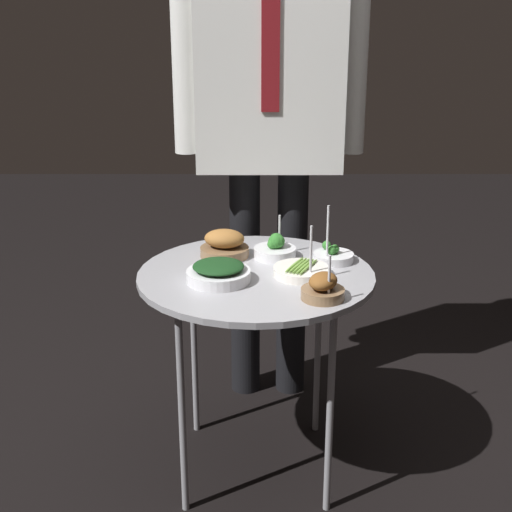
% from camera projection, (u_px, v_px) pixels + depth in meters
% --- Properties ---
extents(ground_plane, '(8.00, 8.00, 0.00)m').
position_uv_depth(ground_plane, '(256.00, 465.00, 2.24)').
color(ground_plane, black).
extents(serving_cart, '(0.67, 0.67, 0.65)m').
position_uv_depth(serving_cart, '(256.00, 287.00, 2.03)').
color(serving_cart, '#939399').
rests_on(serving_cart, ground_plane).
extents(bowl_spinach_mid_right, '(0.18, 0.18, 0.06)m').
position_uv_depth(bowl_spinach_mid_right, '(218.00, 273.00, 1.95)').
color(bowl_spinach_mid_right, silver).
rests_on(bowl_spinach_mid_right, serving_cart).
extents(bowl_roast_back_left, '(0.15, 0.15, 0.08)m').
position_uv_depth(bowl_roast_back_left, '(224.00, 245.00, 2.14)').
color(bowl_roast_back_left, brown).
rests_on(bowl_roast_back_left, serving_cart).
extents(bowl_broccoli_front_left, '(0.13, 0.13, 0.12)m').
position_uv_depth(bowl_broccoli_front_left, '(275.00, 248.00, 2.13)').
color(bowl_broccoli_front_left, silver).
rests_on(bowl_broccoli_front_left, serving_cart).
extents(bowl_asparagus_front_center, '(0.16, 0.16, 0.16)m').
position_uv_depth(bowl_asparagus_front_center, '(301.00, 271.00, 1.99)').
color(bowl_asparagus_front_center, silver).
rests_on(bowl_asparagus_front_center, serving_cart).
extents(bowl_roast_far_rim, '(0.11, 0.11, 0.13)m').
position_uv_depth(bowl_roast_far_rim, '(323.00, 288.00, 1.83)').
color(bowl_roast_far_rim, brown).
rests_on(bowl_roast_far_rim, serving_cart).
extents(bowl_broccoli_front_right, '(0.12, 0.12, 0.18)m').
position_uv_depth(bowl_broccoli_front_right, '(333.00, 256.00, 2.10)').
color(bowl_broccoli_front_right, silver).
rests_on(bowl_broccoli_front_right, serving_cart).
extents(waiter_figure, '(0.63, 0.24, 1.71)m').
position_uv_depth(waiter_figure, '(270.00, 96.00, 2.32)').
color(waiter_figure, black).
rests_on(waiter_figure, ground_plane).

